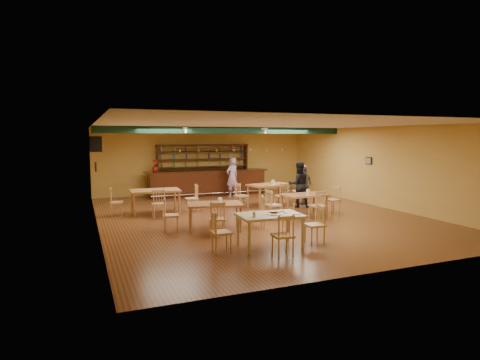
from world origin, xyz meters
name	(u,v)px	position (x,y,z in m)	size (l,w,h in m)	color
floor	(257,216)	(0.00, 0.00, 0.00)	(12.00, 12.00, 0.00)	#5B2D1A
ceiling_beam	(228,130)	(0.00, 2.80, 2.87)	(10.00, 0.30, 0.25)	black
track_rail_left	(179,128)	(-1.80, 3.40, 2.94)	(0.05, 2.50, 0.05)	white
track_rail_right	(254,129)	(1.40, 3.40, 2.94)	(0.05, 2.50, 0.05)	white
ac_unit	(96,144)	(-4.80, 4.20, 2.35)	(0.34, 0.70, 0.48)	white
picture_left	(96,167)	(-4.97, 1.00, 1.70)	(0.04, 0.34, 0.28)	black
picture_right	(369,161)	(4.97, 0.50, 1.70)	(0.04, 0.34, 0.28)	black
bar_counter	(208,183)	(-0.10, 5.15, 0.56)	(5.55, 0.85, 1.13)	#33180A
back_bar_hutch	(203,169)	(-0.10, 5.78, 1.14)	(4.30, 0.40, 2.28)	#33180A
poinsettia	(155,166)	(-2.43, 5.15, 1.39)	(0.29, 0.29, 0.52)	#A0190E
dining_table_a	(155,202)	(-3.06, 1.64, 0.41)	(1.64, 0.99, 0.82)	#9B6537
dining_table_b	(270,195)	(1.33, 1.73, 0.41)	(1.62, 0.97, 0.81)	#9B6537
dining_table_c	(215,217)	(-1.95, -1.45, 0.38)	(1.53, 0.92, 0.76)	#9B6537
dining_table_d	(304,205)	(1.44, -0.62, 0.36)	(1.46, 0.88, 0.73)	#9B6537
near_table	(270,231)	(-1.31, -3.63, 0.40)	(1.48, 0.95, 0.80)	tan
pizza_tray	(274,214)	(-1.20, -3.63, 0.80)	(0.40, 0.40, 0.01)	silver
parmesan_shaker	(254,215)	(-1.78, -3.79, 0.85)	(0.07, 0.07, 0.11)	#EAE5C6
napkin_stack	(280,211)	(-0.94, -3.42, 0.81)	(0.20, 0.15, 0.03)	white
pizza_server	(279,212)	(-1.04, -3.58, 0.81)	(0.32, 0.09, 0.00)	silver
side_plate	(296,214)	(-0.72, -3.84, 0.80)	(0.22, 0.22, 0.01)	white
patron_bar	(232,177)	(0.77, 4.33, 0.86)	(0.63, 0.41, 1.71)	#9152B2
patron_right_a	(299,184)	(2.13, 0.93, 0.85)	(0.83, 0.64, 1.70)	black
patron_right_b	(304,185)	(2.64, 1.38, 0.77)	(0.90, 0.37, 1.54)	slate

